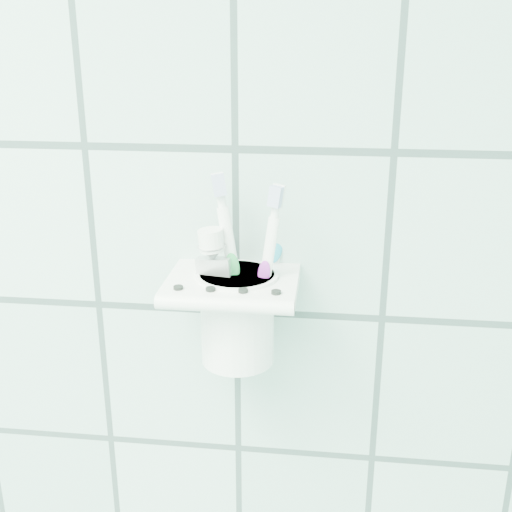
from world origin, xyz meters
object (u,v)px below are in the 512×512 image
Objects in this scene: toothbrush_blue at (256,255)px; toothpaste_tube at (222,283)px; toothbrush_orange at (253,272)px; toothbrush_pink at (247,268)px; cup at (237,314)px; holder_bracket at (233,286)px.

toothpaste_tube is (-0.03, -0.01, -0.03)m from toothbrush_blue.
toothbrush_orange is 0.04m from toothpaste_tube.
toothbrush_pink is 1.05× the size of toothbrush_orange.
cup is 0.05m from toothbrush_pink.
toothbrush_pink is 1.39× the size of toothpaste_tube.
toothbrush_pink is 0.92× the size of toothbrush_blue.
toothbrush_pink is at bearing -26.76° from cup.
toothbrush_pink reaches higher than cup.
toothbrush_blue is (0.02, 0.01, 0.03)m from holder_bracket.
toothpaste_tube is at bearing -173.95° from cup.
holder_bracket is 0.71× the size of toothbrush_orange.
toothbrush_blue is at bearing 11.47° from cup.
toothbrush_pink is 0.01m from toothbrush_orange.
cup is at bearing 47.65° from holder_bracket.
holder_bracket is at bearing -160.55° from toothbrush_orange.
toothbrush_orange is at bearing 0.60° from holder_bracket.
toothbrush_orange is 1.32× the size of toothpaste_tube.
toothbrush_pink reaches higher than toothbrush_orange.
toothbrush_pink is 0.02m from toothbrush_blue.
toothbrush_orange is at bearing 4.72° from toothpaste_tube.
toothbrush_orange is (0.02, -0.00, 0.05)m from cup.
cup is 0.04m from toothpaste_tube.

